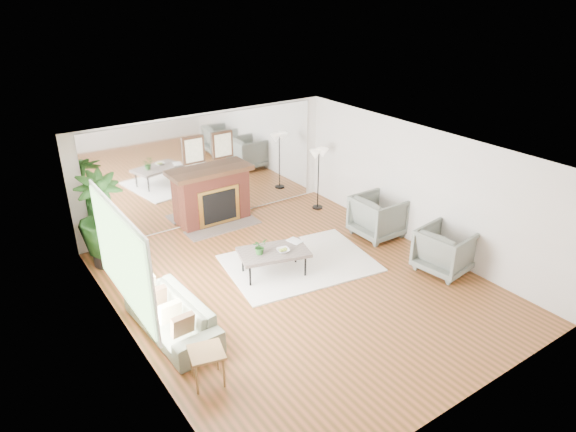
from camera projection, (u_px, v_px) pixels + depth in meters
ground at (299, 286)px, 9.33m from camera, size 7.00×7.00×0.00m
wall_left at (129, 276)px, 7.27m from camera, size 0.02×7.00×2.50m
wall_right at (420, 188)px, 10.35m from camera, size 0.02×7.00×2.50m
wall_back at (209, 168)px, 11.42m from camera, size 6.00×0.02×2.50m
mirror_panel at (209, 169)px, 11.41m from camera, size 5.40×0.04×2.40m
window_panel at (121, 257)px, 7.54m from camera, size 0.04×2.40×1.50m
fireplace at (215, 196)px, 11.49m from camera, size 1.85×0.83×2.05m
area_rug at (299, 263)px, 10.05m from camera, size 3.05×2.38×0.03m
coffee_table at (274, 253)px, 9.50m from camera, size 1.43×1.06×0.51m
sofa at (172, 316)px, 8.00m from camera, size 0.89×2.02×0.58m
armchair_back at (379, 216)px, 11.01m from camera, size 1.01×0.98×0.91m
armchair_front at (445, 250)px, 9.67m from camera, size 1.07×1.04×0.86m
side_table at (207, 356)px, 6.93m from camera, size 0.55×0.55×0.52m
potted_ficus at (101, 217)px, 9.67m from camera, size 1.01×1.01×1.87m
floor_lamp at (319, 158)px, 12.01m from camera, size 0.48×0.27×1.48m
tabletop_plant at (260, 247)px, 9.32m from camera, size 0.32×0.30×0.29m
fruit_bowl at (283, 250)px, 9.43m from camera, size 0.29×0.29×0.06m
book at (291, 243)px, 9.74m from camera, size 0.27×0.33×0.02m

